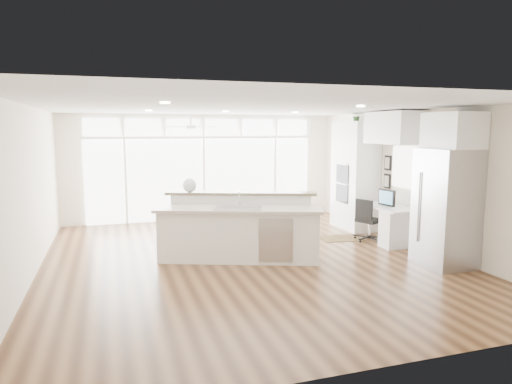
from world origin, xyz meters
name	(u,v)px	position (x,y,z in m)	size (l,w,h in m)	color
floor	(248,260)	(0.00, 0.00, -0.01)	(7.00, 8.00, 0.02)	#432714
ceiling	(247,107)	(0.00, 0.00, 2.70)	(7.00, 8.00, 0.02)	silver
wall_back	(203,167)	(0.00, 4.00, 1.35)	(7.00, 0.04, 2.70)	white
wall_front	(371,234)	(0.00, -4.00, 1.35)	(7.00, 0.04, 2.70)	white
wall_left	(28,193)	(-3.50, 0.00, 1.35)	(0.04, 8.00, 2.70)	white
wall_right	(416,179)	(3.50, 0.00, 1.35)	(0.04, 8.00, 2.70)	white
glass_wall	(204,179)	(0.00, 3.94, 1.05)	(5.80, 0.06, 2.08)	silver
transom_row	(203,127)	(0.00, 3.94, 2.38)	(5.90, 0.06, 0.40)	silver
desk_window	(405,167)	(3.46, 0.30, 1.55)	(0.04, 0.85, 0.85)	white
ceiling_fan	(191,122)	(-0.50, 2.80, 2.48)	(1.16, 1.16, 0.32)	white
recessed_lights	(244,109)	(0.00, 0.20, 2.68)	(3.40, 3.00, 0.02)	white
oven_cabinet	(355,175)	(3.17, 1.80, 1.25)	(0.64, 1.20, 2.50)	white
desk_nook	(389,225)	(3.13, 0.30, 0.38)	(0.72, 1.30, 0.76)	white
upper_cabinets	(395,128)	(3.17, 0.30, 2.35)	(0.64, 1.30, 0.64)	white
refrigerator	(446,208)	(3.11, -1.35, 1.00)	(0.76, 0.90, 2.00)	#A6A6AA
fridge_cabinet	(453,131)	(3.17, -1.35, 2.30)	(0.64, 0.90, 0.60)	white
framed_photos	(388,172)	(3.46, 0.92, 1.40)	(0.06, 0.22, 0.80)	black
kitchen_island	(239,228)	(-0.14, 0.06, 0.58)	(2.92, 1.10, 1.16)	white
rug	(341,238)	(2.38, 0.93, 0.01)	(0.86, 0.62, 0.01)	#352511
office_chair	(369,220)	(2.84, 0.59, 0.44)	(0.46, 0.42, 0.88)	black
fishbowl	(190,185)	(-0.89, 0.77, 1.29)	(0.26, 0.26, 0.26)	silver
monitor	(387,198)	(3.05, 0.30, 0.95)	(0.07, 0.45, 0.37)	black
keyboard	(379,207)	(2.88, 0.30, 0.77)	(0.12, 0.32, 0.02)	silver
potted_plant	(357,117)	(3.17, 1.80, 2.61)	(0.26, 0.28, 0.22)	#2F6029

